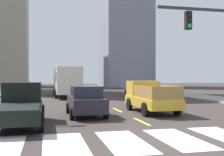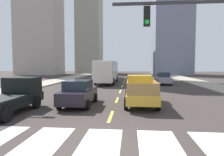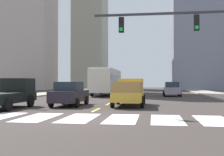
# 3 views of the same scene
# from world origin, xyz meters

# --- Properties ---
(ground_plane) EXTENTS (160.00, 160.00, 0.00)m
(ground_plane) POSITION_xyz_m (0.00, 0.00, 0.00)
(ground_plane) COLOR #362E2C
(sidewalk_right) EXTENTS (3.74, 110.00, 0.15)m
(sidewalk_right) POSITION_xyz_m (11.53, 18.00, 0.07)
(sidewalk_right) COLOR gray
(sidewalk_right) RESTS_ON ground
(crosswalk_stripe_2) EXTENTS (1.43, 3.66, 0.01)m
(crosswalk_stripe_2) POSITION_xyz_m (-4.07, 0.00, 0.00)
(crosswalk_stripe_2) COLOR white
(crosswalk_stripe_2) RESTS_ON ground
(crosswalk_stripe_3) EXTENTS (1.43, 3.66, 0.01)m
(crosswalk_stripe_3) POSITION_xyz_m (-2.04, 0.00, 0.00)
(crosswalk_stripe_3) COLOR white
(crosswalk_stripe_3) RESTS_ON ground
(crosswalk_stripe_4) EXTENTS (1.43, 3.66, 0.01)m
(crosswalk_stripe_4) POSITION_xyz_m (0.00, 0.00, 0.00)
(crosswalk_stripe_4) COLOR white
(crosswalk_stripe_4) RESTS_ON ground
(lane_dash_0) EXTENTS (0.16, 2.40, 0.01)m
(lane_dash_0) POSITION_xyz_m (0.00, 4.00, 0.00)
(lane_dash_0) COLOR #D9D444
(lane_dash_0) RESTS_ON ground
(lane_dash_1) EXTENTS (0.16, 2.40, 0.01)m
(lane_dash_1) POSITION_xyz_m (0.00, 9.00, 0.00)
(lane_dash_1) COLOR #D9D444
(lane_dash_1) RESTS_ON ground
(lane_dash_2) EXTENTS (0.16, 2.40, 0.01)m
(lane_dash_2) POSITION_xyz_m (0.00, 14.00, 0.00)
(lane_dash_2) COLOR #D9D444
(lane_dash_2) RESTS_ON ground
(lane_dash_3) EXTENTS (0.16, 2.40, 0.01)m
(lane_dash_3) POSITION_xyz_m (0.00, 19.00, 0.00)
(lane_dash_3) COLOR #D9D444
(lane_dash_3) RESTS_ON ground
(lane_dash_4) EXTENTS (0.16, 2.40, 0.01)m
(lane_dash_4) POSITION_xyz_m (0.00, 24.00, 0.00)
(lane_dash_4) COLOR #D9D444
(lane_dash_4) RESTS_ON ground
(lane_dash_5) EXTENTS (0.16, 2.40, 0.01)m
(lane_dash_5) POSITION_xyz_m (0.00, 29.00, 0.00)
(lane_dash_5) COLOR #D9D444
(lane_dash_5) RESTS_ON ground
(lane_dash_6) EXTENTS (0.16, 2.40, 0.01)m
(lane_dash_6) POSITION_xyz_m (0.00, 34.00, 0.00)
(lane_dash_6) COLOR #D9D444
(lane_dash_6) RESTS_ON ground
(lane_dash_7) EXTENTS (0.16, 2.40, 0.01)m
(lane_dash_7) POSITION_xyz_m (0.00, 39.00, 0.00)
(lane_dash_7) COLOR #D9D444
(lane_dash_7) RESTS_ON ground
(pickup_stakebed) EXTENTS (2.18, 5.20, 1.96)m
(pickup_stakebed) POSITION_xyz_m (1.76, 7.67, 0.94)
(pickup_stakebed) COLOR gold
(pickup_stakebed) RESTS_ON ground
(pickup_dark) EXTENTS (2.18, 5.20, 1.96)m
(pickup_dark) POSITION_xyz_m (-5.85, 4.43, 0.92)
(pickup_dark) COLOR black
(pickup_dark) RESTS_ON ground
(city_bus) EXTENTS (2.72, 10.80, 3.32)m
(city_bus) POSITION_xyz_m (-2.46, 23.07, 1.95)
(city_bus) COLOR beige
(city_bus) RESTS_ON ground
(sedan_mid) EXTENTS (2.02, 4.40, 1.72)m
(sedan_mid) POSITION_xyz_m (-2.46, 6.67, 0.86)
(sedan_mid) COLOR black
(sedan_mid) RESTS_ON ground
(sedan_near_left) EXTENTS (2.02, 4.40, 1.72)m
(sedan_near_left) POSITION_xyz_m (5.65, 22.04, 0.86)
(sedan_near_left) COLOR gray
(sedan_near_left) RESTS_ON ground
(block_mid_left) EXTENTS (7.86, 10.30, 32.79)m
(block_mid_left) POSITION_xyz_m (-12.99, 61.18, 16.39)
(block_mid_left) COLOR #9E9B87
(block_mid_left) RESTS_ON ground
(block_mid_right) EXTENTS (10.12, 11.91, 26.12)m
(block_mid_right) POSITION_xyz_m (12.65, 52.44, 13.06)
(block_mid_right) COLOR gray
(block_mid_right) RESTS_ON ground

